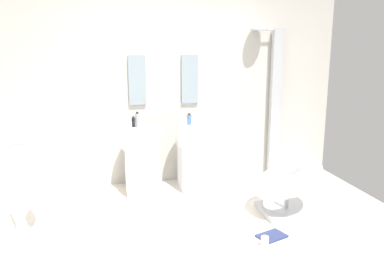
# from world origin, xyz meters

# --- Properties ---
(ground_plane) EXTENTS (4.80, 3.60, 0.04)m
(ground_plane) POSITION_xyz_m (0.00, 0.00, -0.02)
(ground_plane) COLOR silver
(rear_partition) EXTENTS (4.80, 0.10, 2.60)m
(rear_partition) POSITION_xyz_m (0.00, 1.65, 1.30)
(rear_partition) COLOR beige
(rear_partition) RESTS_ON ground_plane
(pedestal_sink_left) EXTENTS (0.48, 0.48, 0.97)m
(pedestal_sink_left) POSITION_xyz_m (-0.35, 1.24, 0.47)
(pedestal_sink_left) COLOR white
(pedestal_sink_left) RESTS_ON ground_plane
(pedestal_sink_right) EXTENTS (0.48, 0.48, 0.97)m
(pedestal_sink_right) POSITION_xyz_m (0.35, 1.24, 0.47)
(pedestal_sink_right) COLOR white
(pedestal_sink_right) RESTS_ON ground_plane
(vanity_mirror_left) EXTENTS (0.22, 0.03, 0.63)m
(vanity_mirror_left) POSITION_xyz_m (-0.35, 1.58, 1.39)
(vanity_mirror_left) COLOR #8C9EA8
(vanity_mirror_right) EXTENTS (0.22, 0.03, 0.63)m
(vanity_mirror_right) POSITION_xyz_m (0.35, 1.58, 1.39)
(vanity_mirror_right) COLOR #8C9EA8
(shower_column) EXTENTS (0.49, 0.24, 2.05)m
(shower_column) POSITION_xyz_m (1.54, 1.53, 1.08)
(shower_column) COLOR #B7BABF
(shower_column) RESTS_ON ground_plane
(lounge_chair) EXTENTS (1.01, 1.00, 0.65)m
(lounge_chair) POSITION_xyz_m (1.16, 0.27, 0.35)
(lounge_chair) COLOR #B7BABF
(lounge_chair) RESTS_ON ground_plane
(towel_rack) EXTENTS (0.37, 0.22, 0.95)m
(towel_rack) POSITION_xyz_m (-1.50, 0.43, 0.63)
(towel_rack) COLOR #B7BABF
(towel_rack) RESTS_ON ground_plane
(area_rug) EXTENTS (1.13, 0.62, 0.01)m
(area_rug) POSITION_xyz_m (0.68, -0.29, 0.01)
(area_rug) COLOR white
(area_rug) RESTS_ON ground_plane
(magazine_navy) EXTENTS (0.31, 0.26, 0.02)m
(magazine_navy) POSITION_xyz_m (0.76, -0.24, 0.02)
(magazine_navy) COLOR navy
(magazine_navy) RESTS_ON area_rug
(coffee_mug) EXTENTS (0.07, 0.07, 0.10)m
(coffee_mug) POSITION_xyz_m (0.63, -0.39, 0.06)
(coffee_mug) COLOR white
(coffee_mug) RESTS_ON area_rug
(soap_bottle_black) EXTENTS (0.04, 0.04, 0.13)m
(soap_bottle_black) POSITION_xyz_m (-0.44, 1.12, 0.93)
(soap_bottle_black) COLOR black
(soap_bottle_black) RESTS_ON pedestal_sink_left
(soap_bottle_blue) EXTENTS (0.05, 0.05, 0.14)m
(soap_bottle_blue) POSITION_xyz_m (0.24, 1.11, 0.94)
(soap_bottle_blue) COLOR #4C72B7
(soap_bottle_blue) RESTS_ON pedestal_sink_right
(soap_bottle_grey) EXTENTS (0.05, 0.05, 0.18)m
(soap_bottle_grey) POSITION_xyz_m (-0.39, 1.12, 0.95)
(soap_bottle_grey) COLOR #99999E
(soap_bottle_grey) RESTS_ON pedestal_sink_left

